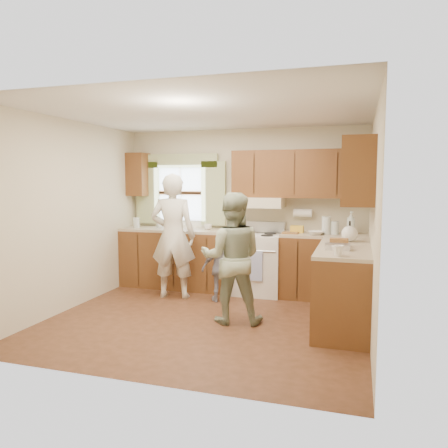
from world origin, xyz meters
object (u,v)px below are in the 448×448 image
(stove, at_px, (257,263))
(child, at_px, (221,268))
(woman_right, at_px, (232,258))
(woman_left, at_px, (173,236))

(stove, bearing_deg, child, -123.43)
(woman_right, distance_m, child, 0.96)
(stove, distance_m, child, 0.70)
(stove, xyz_separation_m, woman_right, (0.01, -1.40, 0.32))
(woman_right, xyz_separation_m, child, (-0.40, 0.82, -0.31))
(woman_left, bearing_deg, woman_right, 135.74)
(stove, distance_m, woman_right, 1.44)
(stove, height_order, child, stove)
(child, bearing_deg, stove, -157.22)
(stove, bearing_deg, woman_left, -152.26)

